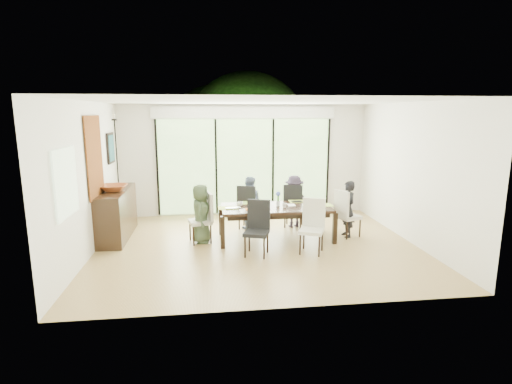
{
  "coord_description": "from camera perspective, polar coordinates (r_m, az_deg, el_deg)",
  "views": [
    {
      "loc": [
        -0.93,
        -7.21,
        2.5
      ],
      "look_at": [
        0.0,
        0.25,
        1.0
      ],
      "focal_mm": 28.0,
      "sensor_mm": 36.0,
      "label": 1
    }
  ],
  "objects": [
    {
      "name": "book",
      "position": [
        8.01,
        4.58,
        -1.9
      ],
      "size": [
        0.16,
        0.21,
        0.02
      ],
      "primitive_type": "imported",
      "rotation": [
        0.0,
        0.0,
        -0.04
      ],
      "color": "white",
      "rests_on": "table_top"
    },
    {
      "name": "foliage_mid",
      "position": [
        13.1,
        -1.29,
        8.22
      ],
      "size": [
        4.0,
        4.0,
        4.0
      ],
      "primitive_type": "sphere",
      "color": "#14380F",
      "rests_on": "ground"
    },
    {
      "name": "rail_top",
      "position": [
        11.61,
        -2.42,
        1.61
      ],
      "size": [
        6.0,
        0.08,
        0.06
      ],
      "primitive_type": "cube",
      "color": "brown",
      "rests_on": "deck"
    },
    {
      "name": "wall_right",
      "position": [
        8.3,
        21.35,
        2.54
      ],
      "size": [
        0.02,
        5.0,
        2.7
      ],
      "primitive_type": "cube",
      "color": "white",
      "rests_on": "floor"
    },
    {
      "name": "laptop",
      "position": [
        7.72,
        -3.23,
        -2.36
      ],
      "size": [
        0.31,
        0.22,
        0.02
      ],
      "primitive_type": "imported",
      "rotation": [
        0.0,
        0.0,
        0.12
      ],
      "color": "silver",
      "rests_on": "table_top"
    },
    {
      "name": "wall_front",
      "position": [
        4.93,
        3.99,
        -2.24
      ],
      "size": [
        6.0,
        0.02,
        2.7
      ],
      "primitive_type": "cube",
      "color": "silver",
      "rests_on": "floor"
    },
    {
      "name": "placemat_left",
      "position": [
        7.81,
        -4.01,
        -2.27
      ],
      "size": [
        0.39,
        0.29,
        0.01
      ],
      "primitive_type": "cube",
      "color": "#ADC245",
      "rests_on": "table_top"
    },
    {
      "name": "cup_c",
      "position": [
        8.18,
        8.29,
        -1.46
      ],
      "size": [
        0.11,
        0.11,
        0.09
      ],
      "primitive_type": "imported",
      "rotation": [
        0.0,
        0.0,
        3.17
      ],
      "color": "white",
      "rests_on": "table_top"
    },
    {
      "name": "papers",
      "position": [
        8.02,
        7.87,
        -2.0
      ],
      "size": [
        0.27,
        0.2,
        0.0
      ],
      "primitive_type": "cube",
      "color": "white",
      "rests_on": "table_top"
    },
    {
      "name": "placemat_paper",
      "position": [
        7.55,
        -0.85,
        -2.72
      ],
      "size": [
        0.39,
        0.29,
        0.01
      ],
      "primitive_type": "cube",
      "color": "white",
      "rests_on": "table_top"
    },
    {
      "name": "art_canvas",
      "position": [
        9.17,
        -19.92,
        5.92
      ],
      "size": [
        0.01,
        0.45,
        0.55
      ],
      "primitive_type": "cube",
      "color": "#17414A",
      "rests_on": "wall_left"
    },
    {
      "name": "cup_b",
      "position": [
        7.84,
        4.09,
        -1.94
      ],
      "size": [
        0.13,
        0.13,
        0.08
      ],
      "primitive_type": "imported",
      "rotation": [
        0.0,
        0.0,
        2.47
      ],
      "color": "white",
      "rests_on": "table_top"
    },
    {
      "name": "floor",
      "position": [
        7.69,
        0.23,
        -7.73
      ],
      "size": [
        6.0,
        5.0,
        0.01
      ],
      "primitive_type": "cube",
      "color": "olive",
      "rests_on": "ground"
    },
    {
      "name": "person_far_right",
      "position": [
        8.84,
        5.45,
        -1.34
      ],
      "size": [
        0.57,
        0.39,
        1.15
      ],
      "primitive_type": "imported",
      "rotation": [
        0.0,
        0.0,
        3.24
      ],
      "color": "#261F2E",
      "rests_on": "floor"
    },
    {
      "name": "table_leg_br",
      "position": [
        8.66,
        9.43,
        -3.54
      ],
      "size": [
        0.08,
        0.08,
        0.62
      ],
      "primitive_type": "cube",
      "color": "black",
      "rests_on": "floor"
    },
    {
      "name": "ceiling",
      "position": [
        7.27,
        0.25,
        12.9
      ],
      "size": [
        6.0,
        5.0,
        0.01
      ],
      "primitive_type": "cube",
      "color": "white",
      "rests_on": "wall_back"
    },
    {
      "name": "tapestry",
      "position": [
        7.92,
        -22.07,
        4.66
      ],
      "size": [
        0.02,
        1.0,
        1.5
      ],
      "primitive_type": "cube",
      "color": "#994616",
      "rests_on": "wall_left"
    },
    {
      "name": "tablet_far_r",
      "position": [
        8.35,
        5.84,
        -1.37
      ],
      "size": [
        0.21,
        0.15,
        0.01
      ],
      "primitive_type": "cube",
      "color": "black",
      "rests_on": "table_top"
    },
    {
      "name": "chair_far_left",
      "position": [
        8.72,
        -1.02,
        -2.04
      ],
      "size": [
        0.54,
        0.54,
        0.98
      ],
      "primitive_type": null,
      "rotation": [
        0.0,
        0.0,
        2.74
      ],
      "color": "black",
      "rests_on": "floor"
    },
    {
      "name": "table_leg_fr",
      "position": [
        7.87,
        11.2,
        -5.12
      ],
      "size": [
        0.08,
        0.08,
        0.62
      ],
      "primitive_type": "cube",
      "color": "black",
      "rests_on": "floor"
    },
    {
      "name": "art_frame",
      "position": [
        9.17,
        -20.05,
        5.91
      ],
      "size": [
        0.03,
        0.55,
        0.65
      ],
      "primitive_type": "cube",
      "color": "black",
      "rests_on": "wall_left"
    },
    {
      "name": "person_far_left",
      "position": [
        8.68,
        -1.01,
        -1.53
      ],
      "size": [
        0.6,
        0.44,
        1.15
      ],
      "primitive_type": "imported",
      "rotation": [
        0.0,
        0.0,
        2.94
      ],
      "color": "slate",
      "rests_on": "floor"
    },
    {
      "name": "placemat_right",
      "position": [
        8.13,
        9.49,
        -1.86
      ],
      "size": [
        0.39,
        0.29,
        0.01
      ],
      "primitive_type": "cube",
      "color": "#96B641",
      "rests_on": "table_top"
    },
    {
      "name": "mullion_d",
      "position": [
        10.22,
        10.22,
        3.8
      ],
      "size": [
        0.05,
        0.04,
        2.3
      ],
      "primitive_type": "cube",
      "color": "black",
      "rests_on": "wall_back"
    },
    {
      "name": "mullion_b",
      "position": [
        9.76,
        -5.71,
        3.57
      ],
      "size": [
        0.05,
        0.04,
        2.3
      ],
      "primitive_type": "cube",
      "color": "black",
      "rests_on": "wall_back"
    },
    {
      "name": "table_top",
      "position": [
        7.92,
        2.87,
        -2.28
      ],
      "size": [
        2.14,
        0.98,
        0.05
      ],
      "primitive_type": "cube",
      "color": "black",
      "rests_on": "floor"
    },
    {
      "name": "table_leg_fl",
      "position": [
        7.49,
        -4.79,
        -5.78
      ],
      "size": [
        0.08,
        0.08,
        0.62
      ],
      "primitive_type": "cube",
      "color": "black",
      "rests_on": "floor"
    },
    {
      "name": "bowl",
      "position": [
        8.35,
        -19.65,
        0.56
      ],
      "size": [
        0.52,
        0.52,
        0.13
      ],
      "primitive_type": "imported",
      "color": "brown",
      "rests_on": "sideboard"
    },
    {
      "name": "blinds_header",
      "position": [
        9.71,
        -1.65,
        11.28
      ],
      "size": [
        4.4,
        0.06,
        0.28
      ],
      "primitive_type": "cube",
      "color": "white",
      "rests_on": "wall_back"
    },
    {
      "name": "foliage_far",
      "position": [
        13.74,
        -5.77,
        7.56
      ],
      "size": [
        3.6,
        3.6,
        3.6
      ],
      "primitive_type": "sphere",
      "color": "#14380F",
      "rests_on": "ground"
    },
    {
      "name": "chair_far_right",
      "position": [
        8.87,
        5.42,
        -1.85
      ],
      "size": [
        0.52,
        0.52,
        0.98
      ],
      "primitive_type": null,
      "rotation": [
        0.0,
        0.0,
        2.81
      ],
      "color": "black",
      "rests_on": "floor"
    },
    {
      "name": "platter_snacks",
      "position": [
        7.54,
        -0.85,
        -2.5
      ],
      "size": [
        0.18,
        0.18,
        0.01
      ],
      "primitive_type": "cube",
      "color": "#C96517",
      "rests_on": "table_top"
    },
    {
      "name": "vase",
      "position": [
        7.96,
        3.17,
        -1.63
      ],
      "size": [
        0.07,
        0.07,
        0.11
      ],
      "primitive_type": "cylinder",
      "color": "silver",
      "rests_on": "table_top"
    },
    {
      "name": "placemat_far_r",
      "position": [
        8.41,
        6.1,
        -1.33
      ],
      "size": [
        0.39,
        0.29,
        0.01
      ],
      "primitive_type": "cube",
      "color": "#A7BE44",
      "rests_on": "table_top"
    },
    {
      "name": "placemat_far_l",
      "position": [
        8.24,
        -0.69,
        -1.53
      ],
      "size": [
        0.39,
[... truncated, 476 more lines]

